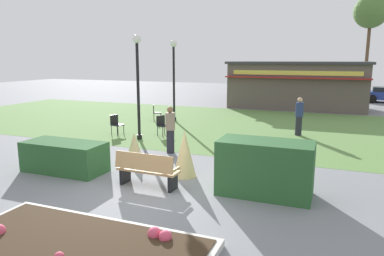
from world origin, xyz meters
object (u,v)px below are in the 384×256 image
(person_strolling, at_px, (299,116))
(cafe_chair_center, at_px, (162,124))
(park_bench, at_px, (147,170))
(parked_car_center_slot, at_px, (314,92))
(tree_left_bg, at_px, (371,12))
(lamppost_mid, at_px, (138,75))
(parked_car_west_slot, at_px, (253,90))
(cafe_chair_west, at_px, (156,111))
(lamppost_far, at_px, (174,71))
(trash_bin, at_px, (275,176))
(cafe_chair_east, at_px, (116,123))
(food_kiosk, at_px, (297,85))
(person_standing, at_px, (170,129))

(person_strolling, bearing_deg, cafe_chair_center, -178.95)
(park_bench, bearing_deg, cafe_chair_center, 112.70)
(parked_car_center_slot, height_order, tree_left_bg, tree_left_bg)
(lamppost_mid, relative_size, parked_car_center_slot, 0.99)
(person_strolling, height_order, parked_car_west_slot, person_strolling)
(cafe_chair_west, relative_size, parked_car_west_slot, 0.21)
(lamppost_far, height_order, trash_bin, lamppost_far)
(lamppost_mid, xyz_separation_m, tree_left_bg, (9.92, 21.84, 4.45))
(park_bench, height_order, parked_car_center_slot, parked_car_center_slot)
(trash_bin, bearing_deg, cafe_chair_east, 150.24)
(park_bench, relative_size, person_strolling, 1.02)
(lamppost_far, height_order, food_kiosk, lamppost_far)
(park_bench, relative_size, trash_bin, 2.19)
(lamppost_far, xyz_separation_m, parked_car_west_slot, (1.44, 13.66, -2.07))
(lamppost_far, relative_size, cafe_chair_east, 4.85)
(park_bench, height_order, cafe_chair_east, park_bench)
(lamppost_mid, distance_m, food_kiosk, 13.64)
(trash_bin, height_order, person_strolling, person_strolling)
(food_kiosk, bearing_deg, parked_car_center_slot, 81.40)
(lamppost_mid, xyz_separation_m, person_strolling, (6.17, 3.31, -1.85))
(cafe_chair_center, bearing_deg, parked_car_west_slot, 88.87)
(lamppost_mid, distance_m, person_standing, 3.23)
(cafe_chair_center, height_order, parked_car_west_slot, parked_car_west_slot)
(lamppost_mid, xyz_separation_m, person_standing, (2.16, -1.53, -1.85))
(food_kiosk, relative_size, person_strolling, 5.41)
(person_strolling, distance_m, tree_left_bg, 19.92)
(lamppost_mid, xyz_separation_m, cafe_chair_center, (0.56, 1.05, -2.18))
(cafe_chair_east, distance_m, person_strolling, 8.14)
(lamppost_far, bearing_deg, cafe_chair_east, -101.97)
(parked_car_west_slot, bearing_deg, tree_left_bg, 20.84)
(person_strolling, distance_m, parked_car_west_slot, 15.99)
(cafe_chair_center, xyz_separation_m, person_standing, (1.60, -2.58, 0.33))
(cafe_chair_center, bearing_deg, tree_left_bg, 65.75)
(person_standing, xyz_separation_m, tree_left_bg, (7.76, 23.37, 6.30))
(lamppost_far, height_order, parked_car_west_slot, lamppost_far)
(park_bench, xyz_separation_m, trash_bin, (3.19, 1.03, -0.09))
(lamppost_far, xyz_separation_m, cafe_chair_east, (-0.91, -4.29, -2.18))
(lamppost_far, bearing_deg, food_kiosk, 54.25)
(food_kiosk, distance_m, parked_car_west_slot, 7.24)
(parked_car_west_slot, relative_size, parked_car_center_slot, 0.97)
(lamppost_mid, relative_size, food_kiosk, 0.47)
(parked_car_west_slot, relative_size, tree_left_bg, 0.49)
(tree_left_bg, bearing_deg, park_bench, -104.31)
(lamppost_mid, relative_size, person_strolling, 2.55)
(park_bench, height_order, trash_bin, park_bench)
(lamppost_mid, relative_size, cafe_chair_east, 4.85)
(trash_bin, bearing_deg, parked_car_west_slot, 103.50)
(cafe_chair_east, xyz_separation_m, parked_car_west_slot, (2.35, 17.94, 0.12))
(lamppost_mid, distance_m, cafe_chair_center, 2.48)
(trash_bin, distance_m, person_standing, 4.79)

